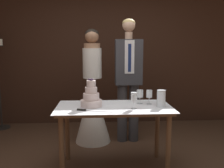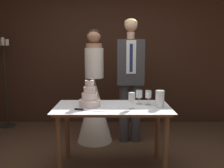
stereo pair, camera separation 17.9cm
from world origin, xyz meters
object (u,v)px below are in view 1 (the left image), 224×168
wine_glass_near (149,95)px  bride (93,102)px  groom (128,76)px  cake_table (114,115)px  wine_glass_middle (140,94)px  wine_glass_far (134,98)px  tiered_cake (91,98)px  cake_knife (88,110)px  hurricane_candle (161,99)px

wine_glass_near → bride: 1.08m
wine_glass_near → groom: (-0.16, 0.78, 0.14)m
cake_table → wine_glass_near: wine_glass_near is taller
wine_glass_middle → wine_glass_far: size_ratio=0.91×
wine_glass_near → bride: (-0.70, 0.78, -0.26)m
wine_glass_middle → groom: (-0.05, 0.74, 0.13)m
wine_glass_near → tiered_cake: bearing=-174.5°
wine_glass_far → wine_glass_near: bearing=44.7°
cake_table → wine_glass_far: (0.22, -0.13, 0.23)m
wine_glass_far → bride: size_ratio=0.11×
wine_glass_near → wine_glass_far: wine_glass_far is taller
cake_knife → wine_glass_near: bearing=34.9°
cake_table → cake_knife: size_ratio=3.39×
wine_glass_middle → bride: 0.99m
wine_glass_near → cake_knife: bearing=-159.2°
wine_glass_near → wine_glass_middle: wine_glass_near is taller
cake_table → wine_glass_far: bearing=-30.2°
cake_table → hurricane_candle: hurricane_candle is taller
wine_glass_near → hurricane_candle: size_ratio=0.89×
wine_glass_far → groom: groom is taller
cake_knife → wine_glass_near: 0.79m
tiered_cake → wine_glass_near: 0.70m
tiered_cake → cake_knife: 0.23m
bride → groom: size_ratio=0.92×
cake_knife → bride: bearing=102.6°
cake_knife → groom: 1.23m
wine_glass_middle → bride: size_ratio=0.10×
tiered_cake → bride: bride is taller
cake_knife → hurricane_candle: bearing=23.7°
wine_glass_near → groom: size_ratio=0.09×
tiered_cake → wine_glass_middle: (0.59, 0.10, 0.02)m
cake_table → tiered_cake: (-0.27, 0.02, 0.20)m
wine_glass_near → wine_glass_middle: 0.11m
wine_glass_near → wine_glass_far: bearing=-135.3°
bride → wine_glass_middle: bearing=-51.3°
tiered_cake → wine_glass_far: size_ratio=1.74×
bride → cake_knife: bearing=-91.5°
tiered_cake → wine_glass_middle: bearing=9.9°
cake_table → bride: size_ratio=0.79×
groom → cake_table: bearing=-107.4°
cake_table → wine_glass_middle: 0.41m
wine_glass_far → groom: 1.00m
tiered_cake → cake_knife: (-0.03, -0.21, -0.10)m
wine_glass_far → groom: (0.05, 0.99, 0.12)m
tiered_cake → hurricane_candle: 0.82m
bride → groom: 0.67m
wine_glass_near → wine_glass_far: (-0.22, -0.22, 0.01)m
cake_knife → bride: size_ratio=0.23×
tiered_cake → wine_glass_middle: size_ratio=1.92×
wine_glass_near → hurricane_candle: (0.11, -0.14, -0.03)m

